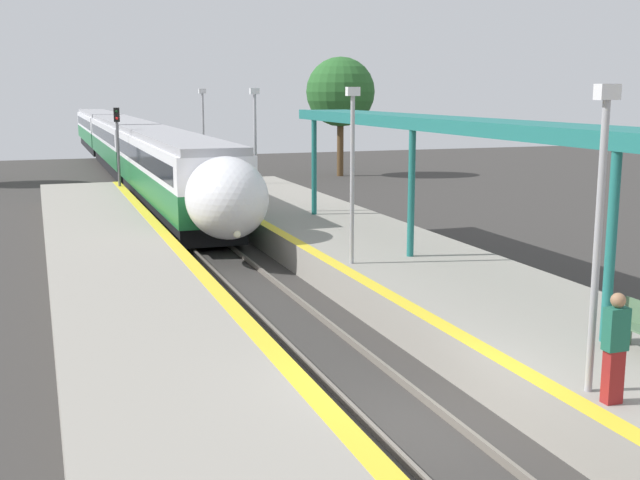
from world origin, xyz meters
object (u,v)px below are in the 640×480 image
at_px(train, 125,143).
at_px(lamppost_near, 599,219).
at_px(lamppost_far, 255,141).
at_px(lamppost_farthest, 203,129).
at_px(lamppost_mid, 352,163).
at_px(person_waiting, 615,346).
at_px(railway_signal, 118,147).

bearing_deg(train, lamppost_near, -87.14).
height_order(train, lamppost_far, lamppost_far).
xyz_separation_m(train, lamppost_farthest, (2.35, -15.94, 1.59)).
bearing_deg(lamppost_farthest, lamppost_mid, -90.00).
height_order(lamppost_near, lamppost_mid, same).
height_order(lamppost_mid, lamppost_farthest, same).
height_order(lamppost_near, lamppost_farthest, same).
bearing_deg(person_waiting, lamppost_farthest, 90.03).
bearing_deg(lamppost_farthest, railway_signal, 174.38).
xyz_separation_m(person_waiting, lamppost_farthest, (-0.02, 31.48, 1.90)).
distance_m(person_waiting, lamppost_mid, 11.01).
distance_m(train, lamppost_farthest, 16.19).
bearing_deg(lamppost_mid, lamppost_far, 90.00).
xyz_separation_m(railway_signal, lamppost_mid, (4.26, -21.05, 0.81)).
height_order(person_waiting, lamppost_far, lamppost_far).
relative_size(person_waiting, lamppost_near, 0.36).
height_order(train, lamppost_farthest, lamppost_farthest).
bearing_deg(lamppost_near, train, 92.86).
bearing_deg(lamppost_near, lamppost_far, 90.00).
relative_size(train, lamppost_mid, 13.60).
bearing_deg(train, lamppost_mid, -86.33).
bearing_deg(lamppost_far, person_waiting, -89.95).
relative_size(train, lamppost_far, 13.60).
xyz_separation_m(lamppost_mid, lamppost_far, (0.00, 10.32, 0.00)).
distance_m(person_waiting, lamppost_far, 21.25).
bearing_deg(lamppost_mid, person_waiting, -89.91).
distance_m(train, lamppost_near, 46.98).
relative_size(person_waiting, lamppost_farthest, 0.36).
xyz_separation_m(lamppost_far, lamppost_farthest, (0.00, 10.32, 0.00)).
bearing_deg(lamppost_far, railway_signal, 111.66).
xyz_separation_m(lamppost_near, lamppost_farthest, (0.00, 30.95, 0.00)).
bearing_deg(train, railway_signal, -97.04).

